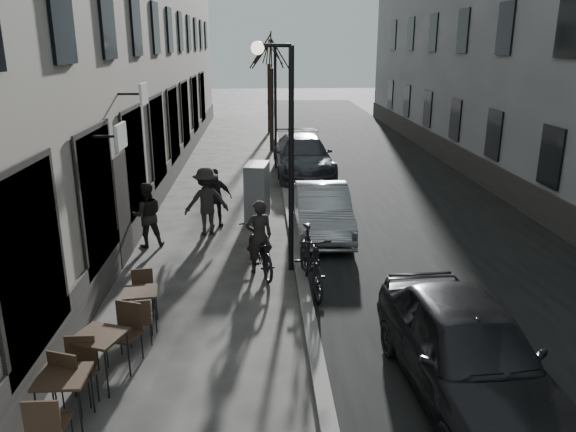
{
  "coord_description": "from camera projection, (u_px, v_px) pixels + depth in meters",
  "views": [
    {
      "loc": [
        -0.68,
        -6.1,
        5.06
      ],
      "look_at": [
        -0.15,
        4.4,
        1.8
      ],
      "focal_mm": 35.0,
      "sensor_mm": 36.0,
      "label": 1
    }
  ],
  "objects": [
    {
      "name": "bistro_set_a",
      "position": [
        65.0,
        395.0,
        7.59
      ],
      "size": [
        0.66,
        1.61,
        0.95
      ],
      "rotation": [
        0.0,
        0.0,
        0.0
      ],
      "color": "#301F15",
      "rests_on": "ground"
    },
    {
      "name": "bistro_set_b",
      "position": [
        101.0,
        354.0,
        8.54
      ],
      "size": [
        1.02,
        1.76,
        1.01
      ],
      "rotation": [
        0.0,
        0.0,
        -0.35
      ],
      "color": "#301F15",
      "rests_on": "ground"
    },
    {
      "name": "road",
      "position": [
        372.0,
        172.0,
        22.8
      ],
      "size": [
        7.3,
        60.0,
        0.0
      ],
      "primitive_type": "cube",
      "color": "black",
      "rests_on": "ground"
    },
    {
      "name": "car_far",
      "position": [
        303.0,
        156.0,
        22.09
      ],
      "size": [
        2.33,
        5.39,
        1.54
      ],
      "primitive_type": "imported",
      "rotation": [
        0.0,
        0.0,
        0.03
      ],
      "color": "#3A3B44",
      "rests_on": "ground"
    },
    {
      "name": "tree_far",
      "position": [
        269.0,
        50.0,
        31.72
      ],
      "size": [
        2.4,
        2.4,
        5.7
      ],
      "color": "black",
      "rests_on": "ground"
    },
    {
      "name": "utility_cabinet",
      "position": [
        257.0,
        191.0,
        16.65
      ],
      "size": [
        0.78,
        1.19,
        1.66
      ],
      "primitive_type": "cube",
      "rotation": [
        0.0,
        0.0,
        -0.16
      ],
      "color": "slate",
      "rests_on": "ground"
    },
    {
      "name": "streetlamp_far",
      "position": [
        271.0,
        90.0,
        23.58
      ],
      "size": [
        0.9,
        0.28,
        5.09
      ],
      "color": "black",
      "rests_on": "ground"
    },
    {
      "name": "pedestrian_mid",
      "position": [
        207.0,
        201.0,
        15.21
      ],
      "size": [
        1.34,
        0.97,
        1.87
      ],
      "primitive_type": "imported",
      "rotation": [
        0.0,
        0.0,
        3.4
      ],
      "color": "black",
      "rests_on": "ground"
    },
    {
      "name": "moped",
      "position": [
        311.0,
        260.0,
        11.8
      ],
      "size": [
        0.88,
        2.31,
        1.35
      ],
      "primitive_type": "imported",
      "rotation": [
        0.0,
        0.0,
        0.11
      ],
      "color": "black",
      "rests_on": "ground"
    },
    {
      "name": "kerb",
      "position": [
        282.0,
        172.0,
        22.6
      ],
      "size": [
        0.25,
        60.0,
        0.12
      ],
      "primitive_type": "cube",
      "color": "slate",
      "rests_on": "ground"
    },
    {
      "name": "tree_near",
      "position": [
        271.0,
        51.0,
        26.0
      ],
      "size": [
        2.4,
        2.4,
        5.7
      ],
      "color": "black",
      "rests_on": "ground"
    },
    {
      "name": "bistro_set_c",
      "position": [
        142.0,
        305.0,
        10.28
      ],
      "size": [
        0.69,
        1.52,
        0.88
      ],
      "rotation": [
        0.0,
        0.0,
        0.15
      ],
      "color": "#301F15",
      "rests_on": "ground"
    },
    {
      "name": "streetlamp_near",
      "position": [
        283.0,
        134.0,
        12.13
      ],
      "size": [
        0.9,
        0.28,
        5.09
      ],
      "color": "black",
      "rests_on": "ground"
    },
    {
      "name": "car_near",
      "position": [
        467.0,
        350.0,
        8.19
      ],
      "size": [
        2.04,
        4.55,
        1.52
      ],
      "primitive_type": "imported",
      "rotation": [
        0.0,
        0.0,
        0.06
      ],
      "color": "black",
      "rests_on": "ground"
    },
    {
      "name": "bicycle",
      "position": [
        259.0,
        250.0,
        12.81
      ],
      "size": [
        1.18,
        2.09,
        1.04
      ],
      "primitive_type": "imported",
      "rotation": [
        0.0,
        0.0,
        3.4
      ],
      "color": "black",
      "rests_on": "ground"
    },
    {
      "name": "cyclist_rider",
      "position": [
        259.0,
        236.0,
        12.71
      ],
      "size": [
        0.71,
        0.55,
        1.7
      ],
      "primitive_type": "imported",
      "rotation": [
        0.0,
        0.0,
        3.4
      ],
      "color": "black",
      "rests_on": "ground"
    },
    {
      "name": "pedestrian_far",
      "position": [
        215.0,
        198.0,
        15.93
      ],
      "size": [
        1.05,
        0.6,
        1.68
      ],
      "primitive_type": "imported",
      "rotation": [
        0.0,
        0.0,
        0.2
      ],
      "color": "black",
      "rests_on": "ground"
    },
    {
      "name": "pedestrian_near",
      "position": [
        147.0,
        215.0,
        14.33
      ],
      "size": [
        0.95,
        0.82,
        1.68
      ],
      "primitive_type": "imported",
      "rotation": [
        0.0,
        0.0,
        3.39
      ],
      "color": "black",
      "rests_on": "ground"
    },
    {
      "name": "car_mid",
      "position": [
        322.0,
        211.0,
        15.32
      ],
      "size": [
        1.5,
        4.08,
        1.33
      ],
      "primitive_type": "imported",
      "rotation": [
        0.0,
        0.0,
        -0.02
      ],
      "color": "#9DA0A5",
      "rests_on": "ground"
    }
  ]
}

